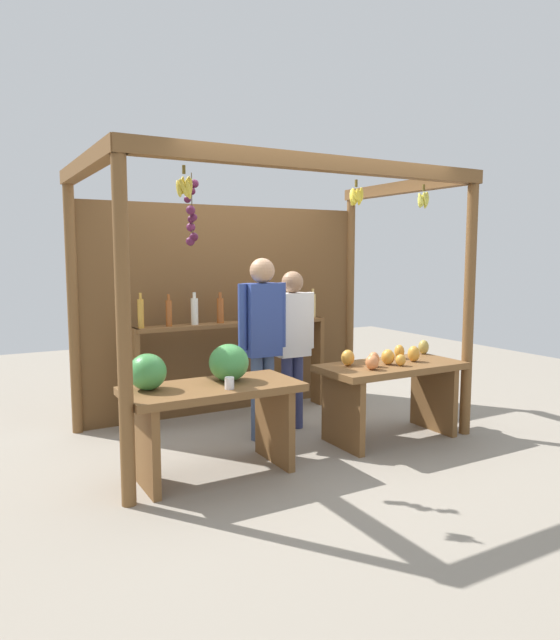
% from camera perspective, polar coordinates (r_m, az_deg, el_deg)
% --- Properties ---
extents(ground_plane, '(12.00, 12.00, 0.00)m').
position_cam_1_polar(ground_plane, '(5.63, -0.95, -11.09)').
color(ground_plane, gray).
rests_on(ground_plane, ground).
extents(market_stall, '(3.34, 1.97, 2.46)m').
position_cam_1_polar(market_stall, '(5.77, -3.15, 3.69)').
color(market_stall, brown).
rests_on(market_stall, ground).
extents(fruit_counter_left, '(1.35, 0.64, 1.00)m').
position_cam_1_polar(fruit_counter_left, '(4.50, -7.22, -7.37)').
color(fruit_counter_left, brown).
rests_on(fruit_counter_left, ground).
extents(fruit_counter_right, '(1.36, 0.64, 0.85)m').
position_cam_1_polar(fruit_counter_right, '(5.42, 10.90, -5.96)').
color(fruit_counter_right, brown).
rests_on(fruit_counter_right, ground).
extents(bottle_shelf_unit, '(2.14, 0.22, 1.36)m').
position_cam_1_polar(bottle_shelf_unit, '(6.03, -4.60, -2.01)').
color(bottle_shelf_unit, brown).
rests_on(bottle_shelf_unit, ground).
extents(vendor_man, '(0.48, 0.23, 1.67)m').
position_cam_1_polar(vendor_man, '(5.23, -1.76, -1.12)').
color(vendor_man, '#425479').
rests_on(vendor_man, ground).
extents(vendor_woman, '(0.48, 0.21, 1.54)m').
position_cam_1_polar(vendor_woman, '(5.55, 1.23, -1.58)').
color(vendor_woman, navy).
rests_on(vendor_woman, ground).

